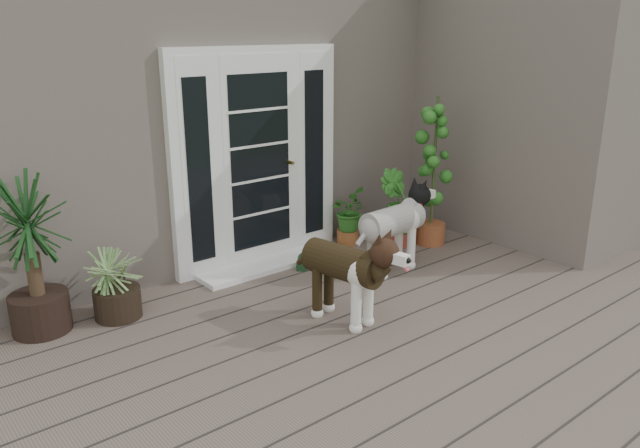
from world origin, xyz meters
TOP-DOWN VIEW (x-y plane):
  - deck at (0.00, 0.40)m, footprint 6.20×4.60m
  - house_main at (0.00, 4.65)m, footprint 7.40×4.00m
  - house_wing at (2.90, 1.50)m, footprint 1.60×2.40m
  - door_unit at (-0.20, 2.60)m, footprint 1.90×0.14m
  - door_step at (-0.20, 2.40)m, footprint 1.60×0.40m
  - brindle_dog at (-0.47, 1.00)m, footprint 0.53×0.95m
  - white_dog at (0.62, 1.52)m, footprint 0.93×0.44m
  - spider_plant at (-1.87, 2.25)m, footprint 0.83×0.83m
  - yucca at (-2.44, 2.40)m, footprint 0.96×0.96m
  - herb_a at (0.83, 2.40)m, footprint 0.59×0.59m
  - herb_b at (1.21, 2.01)m, footprint 0.60×0.60m
  - herb_c at (2.37, 2.40)m, footprint 0.42×0.42m
  - sapling at (1.55, 1.82)m, footprint 0.56×0.56m
  - clog_left at (0.55, 2.21)m, footprint 0.24×0.34m
  - clog_right at (0.02, 2.17)m, footprint 0.32×0.32m

SIDE VIEW (x-z plane):
  - deck at x=0.00m, z-range 0.00..0.12m
  - door_step at x=-0.20m, z-range 0.12..0.17m
  - clog_right at x=0.02m, z-range 0.12..0.21m
  - clog_left at x=0.55m, z-range 0.12..0.21m
  - herb_c at x=2.37m, z-range 0.12..0.60m
  - herb_a at x=0.83m, z-range 0.12..0.66m
  - herb_b at x=1.21m, z-range 0.12..0.75m
  - spider_plant at x=-1.87m, z-range 0.12..0.81m
  - brindle_dog at x=-0.47m, z-range 0.12..0.87m
  - white_dog at x=0.62m, z-range 0.12..0.88m
  - yucca at x=-2.44m, z-range 0.12..1.37m
  - sapling at x=1.55m, z-range 0.12..1.81m
  - door_unit at x=-0.20m, z-range 0.12..2.27m
  - house_main at x=0.00m, z-range 0.00..3.10m
  - house_wing at x=2.90m, z-range 0.00..3.10m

